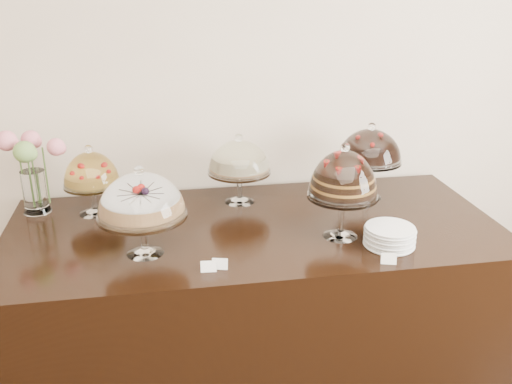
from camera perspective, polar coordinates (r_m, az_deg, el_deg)
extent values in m
cube|color=beige|center=(2.91, -2.63, 11.99)|extent=(5.00, 0.04, 3.00)
cube|color=black|center=(2.79, -0.18, -11.77)|extent=(2.20, 1.00, 0.90)
cone|color=white|center=(2.36, -11.02, -5.74)|extent=(0.15, 0.15, 0.02)
cylinder|color=white|center=(2.33, -11.16, -3.97)|extent=(0.03, 0.03, 0.14)
cylinder|color=white|center=(2.30, -11.29, -2.30)|extent=(0.36, 0.36, 0.01)
cylinder|color=tan|center=(2.28, -11.36, -1.47)|extent=(0.28, 0.28, 0.06)
sphere|color=#B9140E|center=(2.29, -9.61, -0.22)|extent=(0.02, 0.02, 0.02)
sphere|color=#B9140E|center=(2.32, -12.78, -0.16)|extent=(0.02, 0.02, 0.02)
sphere|color=#B9140E|center=(2.20, -11.89, -1.28)|extent=(0.02, 0.02, 0.02)
sphere|color=white|center=(2.23, -11.64, 2.13)|extent=(0.04, 0.04, 0.04)
cone|color=white|center=(2.49, 8.41, -4.10)|extent=(0.15, 0.15, 0.02)
cylinder|color=white|center=(2.45, 8.52, -2.19)|extent=(0.03, 0.03, 0.16)
cylinder|color=white|center=(2.42, 8.63, -0.36)|extent=(0.30, 0.30, 0.01)
cylinder|color=black|center=(2.40, 8.70, 0.91)|extent=(0.22, 0.22, 0.10)
sphere|color=#B9140E|center=(2.41, 9.95, 2.49)|extent=(0.02, 0.02, 0.02)
sphere|color=#B9140E|center=(2.43, 8.37, 2.74)|extent=(0.02, 0.02, 0.02)
sphere|color=#B9140E|center=(2.38, 7.34, 2.37)|extent=(0.02, 0.02, 0.02)
sphere|color=#B9140E|center=(2.33, 8.31, 1.86)|extent=(0.02, 0.02, 0.02)
sphere|color=#B9140E|center=(2.35, 9.96, 1.94)|extent=(0.02, 0.02, 0.02)
sphere|color=white|center=(2.35, 8.91, 4.44)|extent=(0.04, 0.04, 0.04)
cone|color=white|center=(2.82, -1.65, -0.72)|extent=(0.15, 0.15, 0.02)
cylinder|color=white|center=(2.80, -1.67, 0.72)|extent=(0.03, 0.03, 0.13)
cylinder|color=white|center=(2.77, -1.68, 2.07)|extent=(0.31, 0.31, 0.01)
cylinder|color=beige|center=(2.76, -1.69, 2.83)|extent=(0.25, 0.25, 0.07)
sphere|color=white|center=(2.72, -1.72, 5.43)|extent=(0.04, 0.04, 0.04)
cone|color=white|center=(2.93, 11.00, -0.27)|extent=(0.15, 0.15, 0.02)
cylinder|color=white|center=(2.90, 11.13, 1.46)|extent=(0.03, 0.03, 0.16)
cylinder|color=white|center=(2.87, 11.25, 3.12)|extent=(0.32, 0.32, 0.01)
cylinder|color=black|center=(2.86, 11.31, 3.90)|extent=(0.24, 0.24, 0.07)
sphere|color=#B9140E|center=(2.88, 12.42, 4.92)|extent=(0.02, 0.02, 0.02)
sphere|color=#B9140E|center=(2.87, 10.15, 4.99)|extent=(0.02, 0.02, 0.02)
sphere|color=#B9140E|center=(2.78, 11.56, 4.38)|extent=(0.02, 0.02, 0.02)
sphere|color=white|center=(2.82, 11.50, 6.43)|extent=(0.04, 0.04, 0.04)
cone|color=white|center=(2.80, -15.77, -1.79)|extent=(0.15, 0.15, 0.02)
cylinder|color=white|center=(2.77, -15.91, -0.47)|extent=(0.03, 0.03, 0.11)
cylinder|color=white|center=(2.75, -16.05, 0.74)|extent=(0.26, 0.26, 0.01)
cylinder|color=gold|center=(2.74, -16.10, 1.26)|extent=(0.22, 0.22, 0.04)
sphere|color=#B9140E|center=(2.74, -14.93, 2.05)|extent=(0.02, 0.02, 0.02)
sphere|color=#B9140E|center=(2.78, -15.78, 2.27)|extent=(0.02, 0.02, 0.02)
sphere|color=#B9140E|center=(2.77, -17.00, 2.07)|extent=(0.02, 0.02, 0.02)
sphere|color=#B9140E|center=(2.72, -17.41, 1.65)|extent=(0.02, 0.02, 0.02)
sphere|color=#B9140E|center=(2.68, -16.56, 1.42)|extent=(0.02, 0.02, 0.02)
sphere|color=#B9140E|center=(2.69, -15.31, 1.62)|extent=(0.02, 0.02, 0.02)
sphere|color=white|center=(2.70, -16.41, 4.14)|extent=(0.04, 0.04, 0.04)
cylinder|color=white|center=(2.87, -21.24, 0.05)|extent=(0.11, 0.11, 0.20)
cylinder|color=#476B2D|center=(2.83, -20.24, 1.53)|extent=(0.01, 0.01, 0.27)
sphere|color=pink|center=(2.77, -19.37, 4.27)|extent=(0.08, 0.08, 0.08)
cylinder|color=#476B2D|center=(2.87, -21.33, 1.87)|extent=(0.01, 0.01, 0.30)
sphere|color=pink|center=(2.86, -21.60, 4.87)|extent=(0.09, 0.09, 0.09)
cylinder|color=#476B2D|center=(2.84, -22.36, 1.76)|extent=(0.01, 0.01, 0.32)
sphere|color=pink|center=(2.80, -23.68, 4.71)|extent=(0.09, 0.09, 0.09)
cylinder|color=#476B2D|center=(2.82, -21.59, 1.26)|extent=(0.01, 0.01, 0.28)
sphere|color=#689045|center=(2.75, -22.14, 3.74)|extent=(0.10, 0.10, 0.10)
cylinder|color=silver|center=(2.45, 13.14, -5.14)|extent=(0.21, 0.21, 0.01)
cylinder|color=silver|center=(2.44, 13.16, -4.91)|extent=(0.20, 0.20, 0.01)
cylinder|color=silver|center=(2.44, 13.18, -4.68)|extent=(0.21, 0.21, 0.01)
cylinder|color=silver|center=(2.43, 13.20, -4.44)|extent=(0.20, 0.20, 0.01)
cylinder|color=silver|center=(2.43, 13.22, -4.21)|extent=(0.21, 0.21, 0.01)
cylinder|color=silver|center=(2.43, 13.25, -3.97)|extent=(0.20, 0.20, 0.01)
cylinder|color=silver|center=(2.42, 13.27, -3.74)|extent=(0.21, 0.21, 0.01)
cylinder|color=silver|center=(2.42, 13.29, -3.50)|extent=(0.20, 0.20, 0.01)
cube|color=white|center=(2.19, -4.77, -7.44)|extent=(0.06, 0.02, 0.04)
cube|color=white|center=(2.29, 13.13, -6.53)|extent=(0.06, 0.03, 0.04)
cube|color=white|center=(2.20, -3.64, -7.19)|extent=(0.06, 0.03, 0.04)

